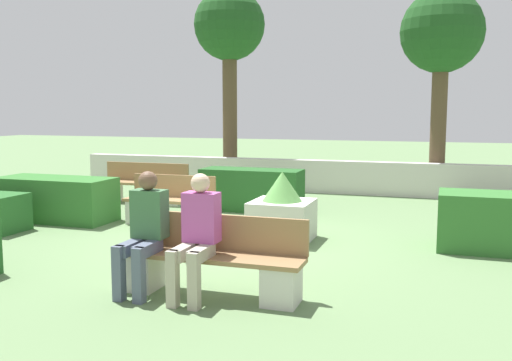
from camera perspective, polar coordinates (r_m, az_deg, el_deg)
name	(u,v)px	position (r m, az deg, el deg)	size (l,w,h in m)	color
ground_plane	(233,242)	(8.84, -2.30, -6.13)	(60.00, 60.00, 0.00)	#607F51
perimeter_wall	(314,176)	(14.09, 5.86, 0.43)	(12.70, 0.30, 0.80)	beige
bench_front	(211,264)	(6.30, -4.55, -8.35)	(2.09, 0.49, 0.86)	#937047
bench_left_side	(169,206)	(10.19, -8.67, -2.59)	(1.60, 0.48, 0.86)	#937047
bench_right_side	(143,187)	(12.66, -11.25, -0.68)	(2.01, 0.49, 0.86)	#937047
person_seated_man	(197,230)	(6.11, -5.95, -4.99)	(0.38, 0.63, 1.34)	#B2A893
person_seated_woman	(144,226)	(6.40, -11.13, -4.53)	(0.38, 0.63, 1.35)	#515B70
hedge_block_near_left	(55,199)	(11.08, -19.43, -1.76)	(2.19, 0.90, 0.79)	#33702D
hedge_block_near_right	(252,190)	(11.48, -0.44, -0.93)	(2.03, 0.74, 0.84)	#235623
hedge_block_mid_left	(498,222)	(8.88, 23.02, -3.88)	(1.64, 0.89, 0.83)	#33702D
planter_corner_left	(282,212)	(8.87, 2.62, -3.16)	(0.92, 0.92, 1.07)	beige
tree_leftmost	(229,32)	(15.91, -2.67, 14.64)	(1.92, 1.92, 5.26)	brown
tree_center_left	(442,37)	(14.14, 18.08, 13.47)	(1.90, 1.90, 4.76)	brown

